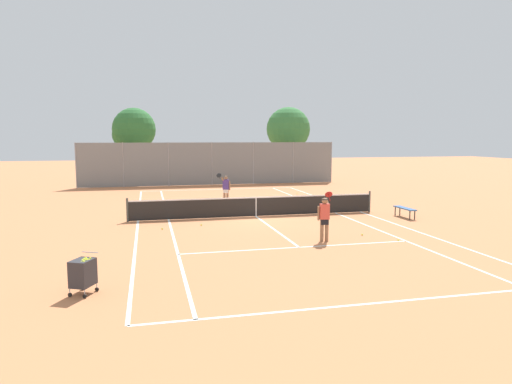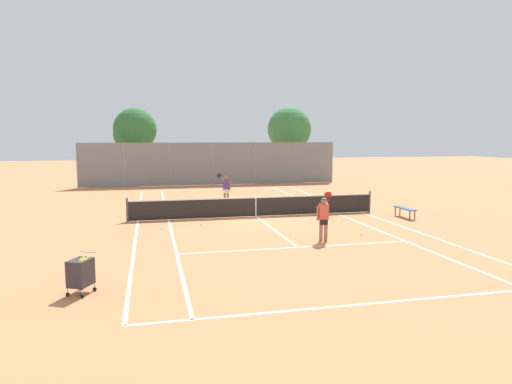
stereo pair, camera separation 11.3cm
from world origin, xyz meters
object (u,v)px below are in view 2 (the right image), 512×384
Objects in this scene: loose_tennis_ball_1 at (362,235)px; tennis_net at (256,206)px; ball_cart at (81,272)px; tree_behind_right at (289,130)px; loose_tennis_ball_0 at (398,240)px; loose_tennis_ball_2 at (298,193)px; loose_tennis_ball_5 at (162,229)px; player_far_left at (226,188)px; tree_behind_left at (133,131)px; player_near_side at (324,216)px; courtside_bench at (405,209)px; loose_tennis_ball_4 at (201,225)px; loose_tennis_ball_3 at (241,210)px.

tennis_net is at bearing 120.34° from loose_tennis_ball_1.
tree_behind_right is (14.02, 28.43, 3.92)m from ball_cart.
loose_tennis_ball_2 is at bearing 86.26° from loose_tennis_ball_0.
loose_tennis_ball_1 is at bearing 126.07° from loose_tennis_ball_0.
loose_tennis_ball_5 is (2.11, 7.53, -0.50)m from ball_cart.
tennis_net is 4.67m from player_far_left.
tree_behind_right is (3.56, 25.04, 4.42)m from loose_tennis_ball_0.
tennis_net is 1.93× the size of tree_behind_left.
player_near_side is at bearing -72.88° from tree_behind_left.
loose_tennis_ball_4 is at bearing 178.88° from courtside_bench.
player_near_side is 1.00× the size of player_far_left.
player_far_left is 11.85m from loose_tennis_ball_0.
loose_tennis_ball_5 is 24.45m from tree_behind_right.
loose_tennis_ball_4 is 1.73m from loose_tennis_ball_5.
player_far_left is 0.27× the size of tree_behind_right.
player_near_side is at bearing -104.28° from tree_behind_right.
loose_tennis_ball_2 is (1.80, 13.28, 0.00)m from loose_tennis_ball_1.
player_near_side reaches higher than tennis_net.
loose_tennis_ball_4 is 20.57m from tree_behind_left.
tree_behind_left reaches higher than loose_tennis_ball_3.
loose_tennis_ball_4 is 0.01× the size of tree_behind_right.
tennis_net is 8.00× the size of courtside_bench.
player_near_side reaches higher than loose_tennis_ball_2.
tree_behind_right reaches higher than player_near_side.
tennis_net reaches higher than ball_cart.
player_near_side is at bearing -104.59° from loose_tennis_ball_2.
loose_tennis_ball_0 is 1.45m from loose_tennis_ball_1.
courtside_bench is (9.64, -0.19, 0.38)m from loose_tennis_ball_4.
player_near_side is 7.85m from loose_tennis_ball_3.
loose_tennis_ball_0 is 1.00× the size of loose_tennis_ball_3.
ball_cart reaches higher than courtside_bench.
tree_behind_left reaches higher than loose_tennis_ball_2.
player_near_side is at bearing -31.93° from loose_tennis_ball_5.
loose_tennis_ball_1 is 1.00× the size of loose_tennis_ball_4.
courtside_bench is at bearing 56.24° from loose_tennis_ball_0.
player_near_side is at bearing -78.15° from tennis_net.
player_far_left is 6.59m from loose_tennis_ball_2.
tree_behind_left is 0.95× the size of tree_behind_right.
player_far_left is 26.88× the size of loose_tennis_ball_2.
courtside_bench is at bearing 40.40° from loose_tennis_ball_1.
tree_behind_left is (-5.46, 13.53, 3.41)m from player_far_left.
loose_tennis_ball_2 is 1.00× the size of loose_tennis_ball_3.
player_near_side is 0.27× the size of tree_behind_right.
loose_tennis_ball_2 is at bearing 59.48° from tennis_net.
courtside_bench is 21.02m from tree_behind_right.
player_near_side is 26.88× the size of loose_tennis_ball_4.
loose_tennis_ball_5 is (-5.69, 3.55, -0.89)m from player_near_side.
loose_tennis_ball_1 is 1.00× the size of loose_tennis_ball_5.
loose_tennis_ball_2 is at bearing -103.89° from tree_behind_right.
loose_tennis_ball_0 is 1.00× the size of loose_tennis_ball_4.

